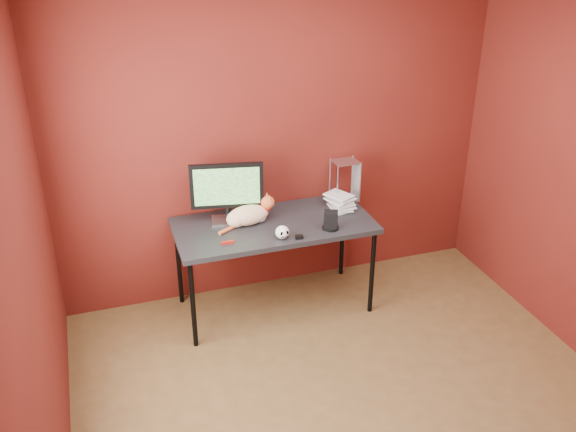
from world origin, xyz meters
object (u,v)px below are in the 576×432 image
object	(u,v)px
speaker	(331,221)
monitor	(227,190)
cat	(248,215)
skull_mug	(282,232)
desk	(274,229)
book_stack	(334,134)

from	to	relation	value
speaker	monitor	bearing A→B (deg)	177.46
cat	skull_mug	size ratio (longest dim) A/B	4.57
desk	speaker	size ratio (longest dim) A/B	10.67
desk	book_stack	xyz separation A→B (m)	(0.50, 0.08, 0.67)
monitor	skull_mug	xyz separation A→B (m)	(0.31, -0.39, -0.21)
monitor	skull_mug	size ratio (longest dim) A/B	5.31
cat	desk	bearing A→B (deg)	-20.18
monitor	speaker	size ratio (longest dim) A/B	3.84
monitor	speaker	bearing A→B (deg)	-16.03
monitor	cat	distance (m)	0.25
desk	cat	world-z (taller)	cat
monitor	skull_mug	bearing A→B (deg)	-40.65
speaker	book_stack	bearing A→B (deg)	91.41
book_stack	cat	bearing A→B (deg)	-177.08
desk	cat	xyz separation A→B (m)	(-0.18, 0.05, 0.13)
skull_mug	book_stack	distance (m)	0.84
speaker	book_stack	size ratio (longest dim) A/B	0.11
desk	monitor	bearing A→B (deg)	156.35
desk	monitor	world-z (taller)	monitor
desk	skull_mug	size ratio (longest dim) A/B	14.77
monitor	cat	size ratio (longest dim) A/B	1.16
cat	skull_mug	xyz separation A→B (m)	(0.17, -0.30, -0.03)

